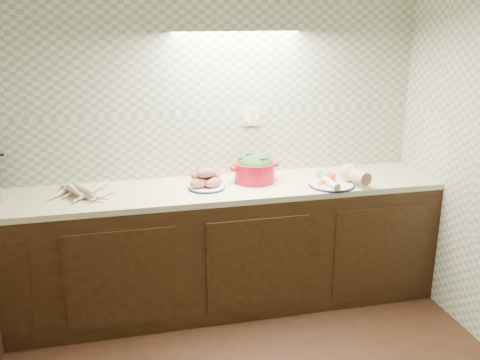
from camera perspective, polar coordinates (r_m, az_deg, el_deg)
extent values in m
cube|color=gray|center=(3.82, -6.80, 5.98)|extent=(3.60, 0.05, 2.60)
cube|color=beige|center=(3.92, 1.23, 6.71)|extent=(0.13, 0.01, 0.12)
cube|color=black|center=(3.83, -5.84, -7.70)|extent=(3.60, 0.60, 0.86)
cube|color=beige|center=(3.66, -6.06, -1.31)|extent=(3.60, 0.60, 0.04)
cone|color=beige|center=(3.67, -17.47, -1.18)|extent=(0.16, 0.23, 0.06)
cone|color=beige|center=(3.72, -18.49, -1.04)|extent=(0.06, 0.25, 0.06)
cone|color=beige|center=(3.63, -14.47, -1.18)|extent=(0.14, 0.21, 0.05)
cone|color=beige|center=(3.68, -16.65, -1.20)|extent=(0.09, 0.24, 0.04)
cone|color=beige|center=(3.66, -14.48, -1.03)|extent=(0.12, 0.25, 0.05)
cone|color=beige|center=(3.66, -17.68, -1.32)|extent=(0.18, 0.24, 0.05)
cone|color=beige|center=(3.68, -17.87, -1.22)|extent=(0.12, 0.24, 0.05)
cone|color=beige|center=(3.65, -16.20, -0.70)|extent=(0.06, 0.19, 0.06)
cone|color=beige|center=(3.69, -15.62, -0.58)|extent=(0.05, 0.20, 0.04)
cone|color=beige|center=(3.56, -15.33, -1.15)|extent=(0.12, 0.21, 0.06)
cone|color=beige|center=(3.72, -18.73, -0.76)|extent=(0.22, 0.19, 0.05)
cylinder|color=#161B40|center=(3.66, -3.59, -0.82)|extent=(0.25, 0.25, 0.01)
cylinder|color=white|center=(3.66, -3.59, -0.79)|extent=(0.24, 0.24, 0.02)
ellipsoid|color=#C07165|center=(3.62, -4.39, -0.34)|extent=(0.14, 0.08, 0.06)
ellipsoid|color=#C07165|center=(3.63, -2.82, -0.26)|extent=(0.14, 0.08, 0.06)
ellipsoid|color=#C07165|center=(3.69, -3.73, 0.02)|extent=(0.14, 0.08, 0.06)
ellipsoid|color=#C07165|center=(3.65, -4.25, 0.43)|extent=(0.14, 0.08, 0.06)
ellipsoid|color=#C07165|center=(3.67, -3.16, 0.55)|extent=(0.14, 0.08, 0.06)
ellipsoid|color=#C07165|center=(3.62, -3.59, 0.79)|extent=(0.14, 0.08, 0.06)
cylinder|color=black|center=(3.78, -3.94, 0.11)|extent=(0.15, 0.15, 0.05)
sphere|color=maroon|center=(3.76, -4.18, 0.78)|extent=(0.08, 0.08, 0.08)
sphere|color=beige|center=(3.78, -3.53, 0.71)|extent=(0.05, 0.05, 0.05)
cylinder|color=#B40B22|center=(3.78, 1.57, 0.87)|extent=(0.32, 0.32, 0.14)
cube|color=#B40B22|center=(3.72, -0.68, 1.22)|extent=(0.04, 0.07, 0.02)
cube|color=#B40B22|center=(3.83, 3.76, 1.69)|extent=(0.04, 0.07, 0.02)
ellipsoid|color=#286126|center=(3.77, 1.58, 1.71)|extent=(0.26, 0.26, 0.14)
cylinder|color=#161B40|center=(3.76, 9.73, -0.54)|extent=(0.32, 0.32, 0.01)
cylinder|color=white|center=(3.76, 9.73, -0.51)|extent=(0.30, 0.30, 0.02)
cone|color=#EA541B|center=(3.73, 8.98, -0.18)|extent=(0.14, 0.16, 0.04)
cone|color=#EA541B|center=(3.77, 9.77, -0.03)|extent=(0.16, 0.15, 0.04)
cone|color=#EA541B|center=(3.76, 9.18, -0.04)|extent=(0.14, 0.16, 0.04)
cone|color=#EA541B|center=(3.76, 9.36, 0.21)|extent=(0.15, 0.15, 0.04)
cone|color=#EA541B|center=(3.76, 9.30, 0.24)|extent=(0.11, 0.18, 0.04)
cylinder|color=silver|center=(3.69, 9.66, -0.33)|extent=(0.06, 0.21, 0.05)
cylinder|color=#367F35|center=(3.83, 8.88, 0.39)|extent=(0.06, 0.13, 0.05)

